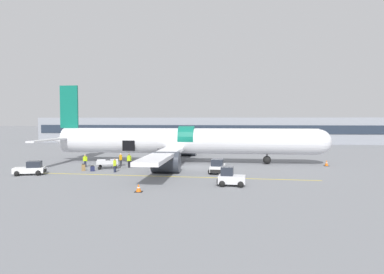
# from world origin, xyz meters

# --- Properties ---
(ground_plane) EXTENTS (500.00, 500.00, 0.00)m
(ground_plane) POSITION_xyz_m (0.00, 0.00, 0.00)
(ground_plane) COLOR slate
(apron_marking_line) EXTENTS (29.95, 1.68, 0.01)m
(apron_marking_line) POSITION_xyz_m (-1.24, -7.51, 0.00)
(apron_marking_line) COLOR yellow
(apron_marking_line) RESTS_ON ground_plane
(terminal_strip) EXTENTS (90.09, 8.55, 6.45)m
(terminal_strip) POSITION_xyz_m (0.00, 45.81, 3.23)
(terminal_strip) COLOR gray
(terminal_strip) RESTS_ON ground_plane
(airplane) EXTENTS (38.63, 36.02, 10.78)m
(airplane) POSITION_xyz_m (-1.65, 3.84, 2.92)
(airplane) COLOR silver
(airplane) RESTS_ON ground_plane
(baggage_tug_lead) EXTENTS (2.12, 3.36, 1.63)m
(baggage_tug_lead) POSITION_xyz_m (3.41, -4.76, 0.70)
(baggage_tug_lead) COLOR white
(baggage_tug_lead) RESTS_ON ground_plane
(baggage_tug_mid) EXTENTS (3.46, 2.43, 1.48)m
(baggage_tug_mid) POSITION_xyz_m (-16.66, -8.07, 0.64)
(baggage_tug_mid) COLOR white
(baggage_tug_mid) RESTS_ON ground_plane
(baggage_tug_rear) EXTENTS (2.60, 1.98, 1.73)m
(baggage_tug_rear) POSITION_xyz_m (4.82, -11.85, 0.72)
(baggage_tug_rear) COLOR silver
(baggage_tug_rear) RESTS_ON ground_plane
(baggage_cart_loading) EXTENTS (3.56, 2.39, 1.15)m
(baggage_cart_loading) POSITION_xyz_m (-9.99, -2.56, 0.55)
(baggage_cart_loading) COLOR silver
(baggage_cart_loading) RESTS_ON ground_plane
(ground_crew_loader_a) EXTENTS (0.40, 0.57, 1.65)m
(ground_crew_loader_a) POSITION_xyz_m (-9.15, -0.32, 0.87)
(ground_crew_loader_a) COLOR #2D2D33
(ground_crew_loader_a) RESTS_ON ground_plane
(ground_crew_loader_b) EXTENTS (0.56, 0.56, 1.76)m
(ground_crew_loader_b) POSITION_xyz_m (-7.70, -1.47, 0.92)
(ground_crew_loader_b) COLOR black
(ground_crew_loader_b) RESTS_ON ground_plane
(ground_crew_driver) EXTENTS (0.39, 0.54, 1.56)m
(ground_crew_driver) POSITION_xyz_m (-8.21, -5.33, 0.82)
(ground_crew_driver) COLOR #1E2338
(ground_crew_driver) RESTS_ON ground_plane
(ground_crew_supervisor) EXTENTS (0.56, 0.42, 1.59)m
(ground_crew_supervisor) POSITION_xyz_m (-13.35, -1.57, 0.83)
(ground_crew_supervisor) COLOR #1E2338
(ground_crew_supervisor) RESTS_ON ground_plane
(suitcase_on_tarmac_upright) EXTENTS (0.47, 0.35, 0.86)m
(suitcase_on_tarmac_upright) POSITION_xyz_m (-12.20, -4.68, 0.38)
(suitcase_on_tarmac_upright) COLOR olive
(suitcase_on_tarmac_upright) RESTS_ON ground_plane
(suitcase_on_tarmac_spare) EXTENTS (0.53, 0.39, 0.68)m
(suitcase_on_tarmac_spare) POSITION_xyz_m (-11.05, -4.84, 0.29)
(suitcase_on_tarmac_spare) COLOR #1E2347
(suitcase_on_tarmac_spare) RESTS_ON ground_plane
(safety_cone_nose) EXTENTS (0.61, 0.61, 0.76)m
(safety_cone_nose) POSITION_xyz_m (17.14, 2.76, 0.36)
(safety_cone_nose) COLOR black
(safety_cone_nose) RESTS_ON ground_plane
(safety_cone_engine_left) EXTENTS (0.63, 0.63, 0.67)m
(safety_cone_engine_left) POSITION_xyz_m (-2.75, -15.30, 0.31)
(safety_cone_engine_left) COLOR black
(safety_cone_engine_left) RESTS_ON ground_plane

